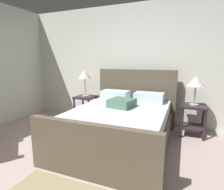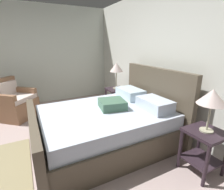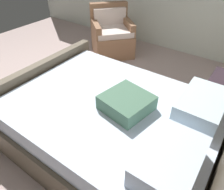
# 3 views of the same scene
# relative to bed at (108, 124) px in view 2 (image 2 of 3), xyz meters

# --- Properties ---
(ground_plane) EXTENTS (5.35, 5.45, 0.02)m
(ground_plane) POSITION_rel_bed_xyz_m (-0.11, -1.53, -0.36)
(ground_plane) COLOR #B79F9A
(wall_back) EXTENTS (5.47, 0.12, 2.65)m
(wall_back) POSITION_rel_bed_xyz_m (-0.11, 1.25, 0.97)
(wall_back) COLOR silver
(wall_back) RESTS_ON ground
(wall_side_left) EXTENTS (0.12, 5.57, 2.65)m
(wall_side_left) POSITION_rel_bed_xyz_m (-2.84, -1.53, 0.97)
(wall_side_left) COLOR silver
(wall_side_left) RESTS_ON ground
(bed) EXTENTS (1.71, 2.23, 1.23)m
(bed) POSITION_rel_bed_xyz_m (0.00, 0.00, 0.00)
(bed) COLOR brown
(bed) RESTS_ON ground
(nightstand_right) EXTENTS (0.44, 0.44, 0.60)m
(nightstand_right) POSITION_rel_bed_xyz_m (1.17, 0.80, 0.05)
(nightstand_right) COLOR #2C2028
(nightstand_right) RESTS_ON ground
(table_lamp_right) EXTENTS (0.33, 0.33, 0.54)m
(table_lamp_right) POSITION_rel_bed_xyz_m (1.17, 0.80, 0.69)
(table_lamp_right) COLOR #B7B293
(table_lamp_right) RESTS_ON nightstand_right
(nightstand_left) EXTENTS (0.44, 0.44, 0.60)m
(nightstand_left) POSITION_rel_bed_xyz_m (-1.17, 0.78, 0.05)
(nightstand_left) COLOR #2C2028
(nightstand_left) RESTS_ON ground
(table_lamp_left) EXTENTS (0.31, 0.31, 0.62)m
(table_lamp_left) POSITION_rel_bed_xyz_m (-1.17, 0.78, 0.75)
(table_lamp_left) COLOR #B7B293
(table_lamp_left) RESTS_ON nightstand_left
(armchair) EXTENTS (1.02, 1.02, 0.90)m
(armchair) POSITION_rel_bed_xyz_m (-1.93, -1.47, -0.00)
(armchair) COLOR #8F6447
(armchair) RESTS_ON ground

